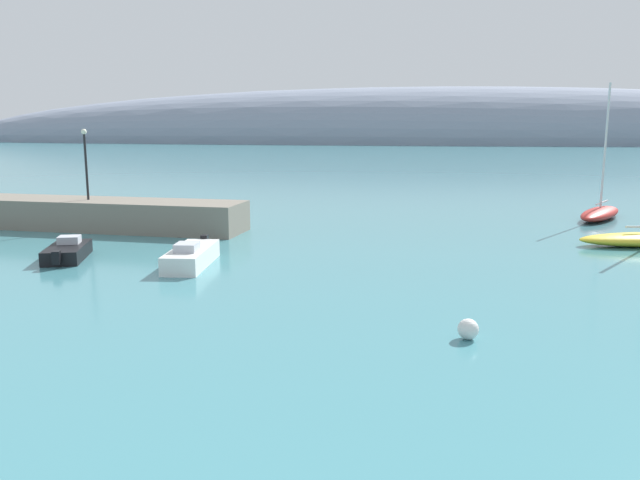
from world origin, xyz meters
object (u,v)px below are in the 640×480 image
(mooring_buoy_white, at_px, (468,329))
(harbor_lamp_post, at_px, (86,157))
(sailboat_red_near_shore, at_px, (600,212))
(motorboat_white_foreground, at_px, (191,256))
(motorboat_black_alongside_breakwater, at_px, (67,251))

(mooring_buoy_white, relative_size, harbor_lamp_post, 0.15)
(sailboat_red_near_shore, distance_m, motorboat_white_foreground, 31.60)
(mooring_buoy_white, distance_m, harbor_lamp_post, 30.81)
(sailboat_red_near_shore, distance_m, motorboat_black_alongside_breakwater, 37.08)
(motorboat_white_foreground, bearing_deg, mooring_buoy_white, 49.19)
(mooring_buoy_white, bearing_deg, harbor_lamp_post, 142.58)
(sailboat_red_near_shore, height_order, motorboat_white_foreground, sailboat_red_near_shore)
(motorboat_white_foreground, bearing_deg, harbor_lamp_post, -137.55)
(motorboat_white_foreground, relative_size, harbor_lamp_post, 1.20)
(sailboat_red_near_shore, relative_size, motorboat_white_foreground, 1.76)
(motorboat_white_foreground, xyz_separation_m, mooring_buoy_white, (13.17, -8.95, -0.14))
(sailboat_red_near_shore, height_order, harbor_lamp_post, sailboat_red_near_shore)
(motorboat_black_alongside_breakwater, xyz_separation_m, harbor_lamp_post, (-3.99, 9.22, 4.46))
(harbor_lamp_post, bearing_deg, motorboat_white_foreground, -40.94)
(sailboat_red_near_shore, bearing_deg, motorboat_black_alongside_breakwater, -30.38)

